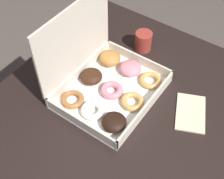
{
  "coord_description": "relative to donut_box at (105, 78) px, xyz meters",
  "views": [
    {
      "loc": [
        -0.62,
        -0.34,
        1.68
      ],
      "look_at": [
        0.0,
        0.09,
        0.78
      ],
      "focal_mm": 50.0,
      "sensor_mm": 36.0,
      "label": 1
    }
  ],
  "objects": [
    {
      "name": "coffee_mug",
      "position": [
        0.28,
        -0.0,
        -0.01
      ],
      "size": [
        0.07,
        0.07,
        0.08
      ],
      "color": "#A3382D",
      "rests_on": "dining_table"
    },
    {
      "name": "paper_napkin",
      "position": [
        0.08,
        -0.33,
        -0.05
      ],
      "size": [
        0.2,
        0.16,
        0.01
      ],
      "color": "beige",
      "rests_on": "dining_table"
    },
    {
      "name": "donut_box",
      "position": [
        0.0,
        0.0,
        0.0
      ],
      "size": [
        0.39,
        0.32,
        0.33
      ],
      "color": "white",
      "rests_on": "dining_table"
    },
    {
      "name": "dining_table",
      "position": [
        -0.01,
        -0.13,
        -0.16
      ],
      "size": [
        0.98,
        0.97,
        0.75
      ],
      "color": "black",
      "rests_on": "ground_plane"
    }
  ]
}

